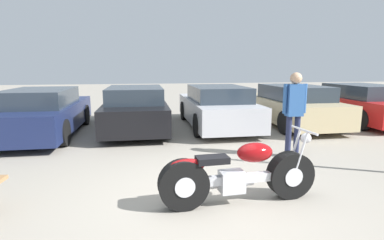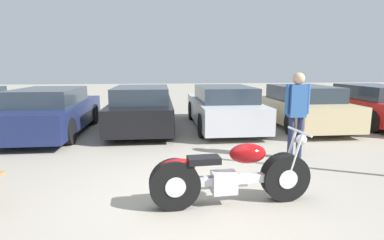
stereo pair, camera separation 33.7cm
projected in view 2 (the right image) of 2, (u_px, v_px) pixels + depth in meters
name	position (u px, v px, depth m)	size (l,w,h in m)	color
ground_plane	(195.00, 197.00, 4.43)	(60.00, 60.00, 0.00)	gray
motorcycle	(230.00, 175.00, 4.15)	(2.29, 0.62, 1.02)	black
parked_car_navy	(52.00, 112.00, 8.55)	(1.86, 4.49, 1.31)	#19234C
parked_car_black	(142.00, 108.00, 9.27)	(1.86, 4.49, 1.31)	black
parked_car_silver	(223.00, 107.00, 9.48)	(1.86, 4.49, 1.31)	#BCBCC1
parked_car_champagne	(299.00, 106.00, 9.71)	(1.86, 4.49, 1.31)	#C6B284
parked_car_red	(370.00, 105.00, 10.06)	(1.86, 4.49, 1.31)	red
person_standing	(297.00, 108.00, 6.12)	(0.52, 0.24, 1.79)	#232847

